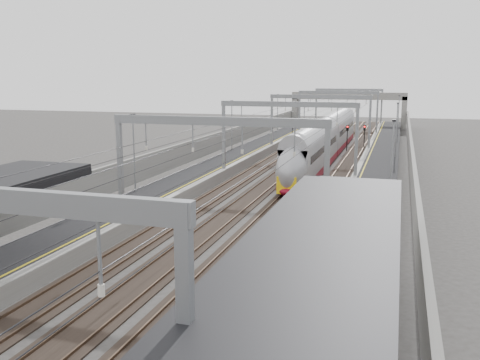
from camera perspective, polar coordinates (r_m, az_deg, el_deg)
The scene contains 12 objects.
platform_left at distance 55.63m, azimuth -2.41°, elevation 1.28°, with size 4.00×120.00×1.00m, color black.
platform_right at distance 52.67m, azimuth 14.27°, elevation 0.40°, with size 4.00×120.00×1.00m, color black.
tracks at distance 53.66m, azimuth 5.69°, elevation 0.39°, with size 11.40×140.00×0.20m.
overhead_line at distance 59.38m, azimuth 7.05°, elevation 7.30°, with size 13.00×140.00×6.60m.
canopy_right at distance 11.05m, azimuth 4.80°, elevation -14.47°, with size 4.40×30.00×4.24m.
overbridge at distance 107.36m, azimuth 11.50°, elevation 8.31°, with size 22.00×2.20×6.90m.
wall_left at distance 56.58m, azimuth -5.49°, elevation 2.53°, with size 0.30×120.00×3.20m, color slate.
wall_right at distance 52.46m, azimuth 17.82°, elevation 1.39°, with size 0.30×120.00×3.20m, color slate.
train at distance 64.05m, azimuth 8.99°, elevation 3.79°, with size 2.56×46.67×4.06m.
signal_green at distance 79.14m, azimuth 5.61°, elevation 5.52°, with size 0.32×0.32×3.48m.
signal_red_near at distance 73.53m, azimuth 11.38°, elevation 4.94°, with size 0.32×0.32×3.48m.
signal_red_far at distance 74.24m, azimuth 13.14°, elevation 4.93°, with size 0.32×0.32×3.48m.
Camera 1 is at (10.03, -6.79, 9.82)m, focal length 40.00 mm.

